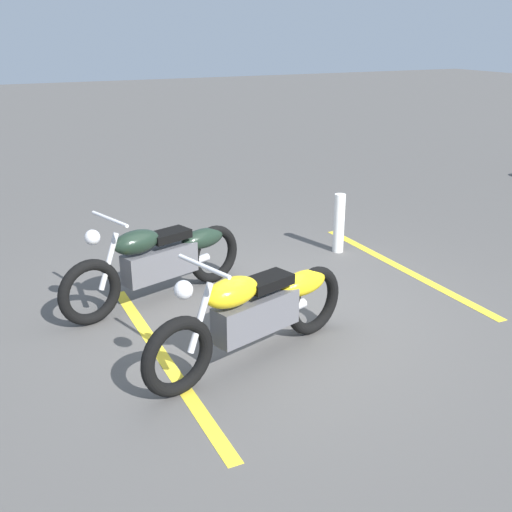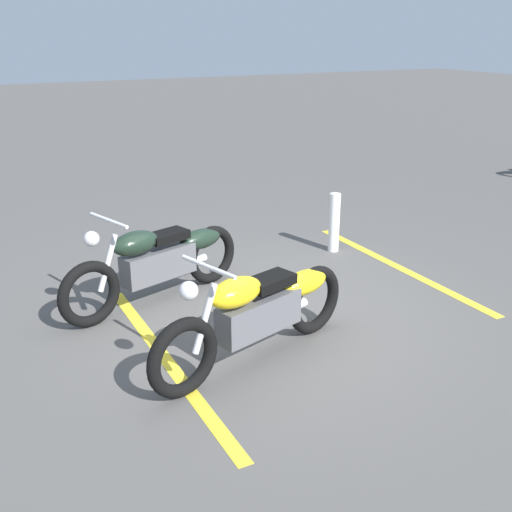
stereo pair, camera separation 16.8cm
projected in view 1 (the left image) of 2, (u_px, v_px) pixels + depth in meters
The scene contains 6 objects.
ground_plane at pixel (267, 314), 6.32m from camera, with size 60.00×60.00×0.00m, color #514F4C.
motorcycle_bright_foreground at pixel (257, 311), 5.31m from camera, with size 2.17×0.86×1.04m.
motorcycle_dark_foreground at pixel (160, 259), 6.50m from camera, with size 2.16×0.87×1.04m.
bollard_post at pixel (339, 223), 7.94m from camera, with size 0.14×0.14×0.77m, color white.
parking_stripe_near at pixel (163, 357), 5.47m from camera, with size 3.20×0.12×0.01m, color yellow.
parking_stripe_mid at pixel (402, 268), 7.51m from camera, with size 3.20×0.12×0.01m, color yellow.
Camera 1 is at (-2.57, -5.11, 2.75)m, focal length 43.34 mm.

